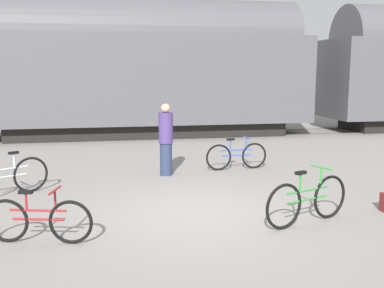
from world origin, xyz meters
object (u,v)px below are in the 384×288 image
Objects in this scene: freight_train at (148,65)px; bicycle_green at (308,200)px; bicycle_maroon at (39,220)px; bicycle_blue at (237,156)px; person_in_purple at (166,140)px; bicycle_silver at (6,177)px.

freight_train reaches higher than bicycle_green.
bicycle_blue is at bearing 45.48° from bicycle_maroon.
person_in_purple is at bearing 59.27° from bicycle_maroon.
freight_train is 26.53× the size of bicycle_silver.
freight_train is at bearing 98.96° from bicycle_green.
bicycle_maroon is at bearing -61.48° from person_in_purple.
freight_train is at bearing 147.74° from person_in_purple.
bicycle_silver is at bearing -99.99° from person_in_purple.
bicycle_maroon is 0.93× the size of bicycle_green.
bicycle_green is (5.30, -2.64, 0.00)m from bicycle_silver.
bicycle_maroon is 4.72m from person_in_purple.
freight_train is at bearing 76.67° from bicycle_maroon.
person_in_purple is (2.40, 4.03, 0.53)m from bicycle_maroon.
bicycle_blue reaches higher than bicycle_maroon.
bicycle_silver is 0.89× the size of bicycle_green.
bicycle_silver reaches higher than bicycle_maroon.
freight_train is 25.26× the size of bicycle_maroon.
bicycle_green is (1.70, -10.78, -2.35)m from freight_train.
bicycle_green is at bearing -89.91° from bicycle_blue.
freight_train is 11.44m from bicycle_maroon.
bicycle_green is 4.39m from person_in_purple.
bicycle_silver is 0.92× the size of bicycle_blue.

